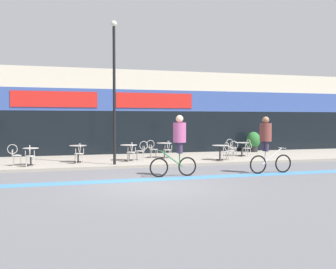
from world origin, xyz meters
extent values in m
plane|color=#5B5B60|center=(0.00, 0.00, 0.00)|extent=(120.00, 120.00, 0.00)
cube|color=gray|center=(0.00, 7.25, 0.06)|extent=(40.00, 5.50, 0.12)
cube|color=beige|center=(0.00, 12.00, 2.42)|extent=(40.00, 4.00, 4.84)
cube|color=black|center=(0.00, 10.03, 1.32)|extent=(38.80, 0.10, 2.40)
cube|color=#334C93|center=(0.00, 10.05, 3.12)|extent=(39.20, 0.14, 1.20)
cube|color=red|center=(-2.73, 9.98, 3.12)|extent=(4.43, 0.08, 0.84)
cube|color=red|center=(2.73, 9.98, 3.12)|extent=(4.43, 0.08, 0.84)
cube|color=#3D7AB7|center=(0.00, 1.30, 0.00)|extent=(36.00, 0.70, 0.01)
cylinder|color=black|center=(-3.78, 5.81, 0.13)|extent=(0.36, 0.36, 0.02)
cylinder|color=black|center=(-3.78, 5.81, 0.47)|extent=(0.07, 0.07, 0.71)
cylinder|color=#ADA8A3|center=(-3.78, 5.81, 0.84)|extent=(0.65, 0.65, 0.02)
cylinder|color=black|center=(-1.78, 6.43, 0.13)|extent=(0.42, 0.42, 0.02)
cylinder|color=black|center=(-1.78, 6.43, 0.49)|extent=(0.07, 0.07, 0.74)
cylinder|color=#ADA8A3|center=(-1.78, 6.43, 0.87)|extent=(0.76, 0.76, 0.02)
cylinder|color=black|center=(0.56, 6.51, 0.13)|extent=(0.43, 0.43, 0.02)
cylinder|color=black|center=(0.56, 6.51, 0.48)|extent=(0.07, 0.07, 0.71)
cylinder|color=#ADA8A3|center=(0.56, 6.51, 0.85)|extent=(0.79, 0.79, 0.02)
cylinder|color=black|center=(2.53, 7.33, 0.13)|extent=(0.42, 0.42, 0.02)
cylinder|color=black|center=(2.53, 7.33, 0.48)|extent=(0.07, 0.07, 0.72)
cylinder|color=#ADA8A3|center=(2.53, 7.33, 0.86)|extent=(0.76, 0.76, 0.02)
cylinder|color=black|center=(4.77, 5.50, 0.13)|extent=(0.42, 0.42, 0.02)
cylinder|color=black|center=(4.77, 5.50, 0.46)|extent=(0.07, 0.07, 0.68)
cylinder|color=#ADA8A3|center=(4.77, 5.50, 0.81)|extent=(0.76, 0.76, 0.02)
cylinder|color=black|center=(6.80, 7.21, 0.13)|extent=(0.41, 0.41, 0.02)
cylinder|color=black|center=(6.80, 7.21, 0.46)|extent=(0.07, 0.07, 0.68)
cylinder|color=#ADA8A3|center=(6.80, 7.21, 0.81)|extent=(0.74, 0.74, 0.02)
cylinder|color=#B7B2AD|center=(-3.78, 5.26, 0.56)|extent=(0.40, 0.40, 0.03)
cylinder|color=#B7B2AD|center=(-3.92, 5.40, 0.33)|extent=(0.03, 0.03, 0.42)
cylinder|color=#B7B2AD|center=(-3.64, 5.40, 0.33)|extent=(0.03, 0.03, 0.42)
cylinder|color=#B7B2AD|center=(-3.91, 5.12, 0.33)|extent=(0.03, 0.03, 0.42)
cylinder|color=#B7B2AD|center=(-3.63, 5.12, 0.33)|extent=(0.03, 0.03, 0.42)
torus|color=#B7B2AD|center=(-3.77, 5.09, 0.82)|extent=(0.03, 0.41, 0.41)
cylinder|color=#B7B2AD|center=(-3.94, 5.09, 0.68)|extent=(0.03, 0.03, 0.23)
cylinder|color=#B7B2AD|center=(-3.60, 5.10, 0.68)|extent=(0.03, 0.03, 0.23)
cylinder|color=#B7B2AD|center=(-4.33, 5.81, 0.56)|extent=(0.40, 0.40, 0.03)
cylinder|color=#B7B2AD|center=(-4.19, 5.95, 0.33)|extent=(0.03, 0.03, 0.42)
cylinder|color=#B7B2AD|center=(-4.18, 5.67, 0.33)|extent=(0.03, 0.03, 0.42)
cylinder|color=#B7B2AD|center=(-4.47, 5.95, 0.33)|extent=(0.03, 0.03, 0.42)
cylinder|color=#B7B2AD|center=(-4.46, 5.67, 0.33)|extent=(0.03, 0.03, 0.42)
torus|color=#B7B2AD|center=(-4.50, 5.81, 0.82)|extent=(0.41, 0.03, 0.41)
cylinder|color=#B7B2AD|center=(-4.50, 5.98, 0.68)|extent=(0.03, 0.03, 0.23)
cylinder|color=#B7B2AD|center=(-4.49, 5.64, 0.68)|extent=(0.03, 0.03, 0.23)
cylinder|color=#B7B2AD|center=(-1.78, 5.88, 0.56)|extent=(0.45, 0.45, 0.03)
cylinder|color=#B7B2AD|center=(-1.94, 6.00, 0.33)|extent=(0.03, 0.03, 0.42)
cylinder|color=#B7B2AD|center=(-1.66, 6.04, 0.33)|extent=(0.03, 0.03, 0.42)
cylinder|color=#B7B2AD|center=(-1.90, 5.72, 0.33)|extent=(0.03, 0.03, 0.42)
cylinder|color=#B7B2AD|center=(-1.62, 5.76, 0.33)|extent=(0.03, 0.03, 0.42)
torus|color=#B7B2AD|center=(-1.76, 5.71, 0.82)|extent=(0.08, 0.41, 0.41)
cylinder|color=#B7B2AD|center=(-1.93, 5.69, 0.68)|extent=(0.03, 0.03, 0.23)
cylinder|color=#B7B2AD|center=(-1.59, 5.73, 0.68)|extent=(0.03, 0.03, 0.23)
cylinder|color=#B7B2AD|center=(0.56, 5.96, 0.56)|extent=(0.40, 0.40, 0.03)
cylinder|color=#B7B2AD|center=(0.42, 6.11, 0.33)|extent=(0.03, 0.03, 0.42)
cylinder|color=#B7B2AD|center=(0.70, 6.10, 0.33)|extent=(0.03, 0.03, 0.42)
cylinder|color=#B7B2AD|center=(0.42, 5.83, 0.33)|extent=(0.03, 0.03, 0.42)
cylinder|color=#B7B2AD|center=(0.70, 5.82, 0.33)|extent=(0.03, 0.03, 0.42)
torus|color=#B7B2AD|center=(0.55, 5.79, 0.82)|extent=(0.03, 0.41, 0.41)
cylinder|color=#B7B2AD|center=(0.38, 5.80, 0.68)|extent=(0.03, 0.03, 0.23)
cylinder|color=#B7B2AD|center=(0.73, 5.79, 0.68)|extent=(0.03, 0.03, 0.23)
cylinder|color=#B7B2AD|center=(1.11, 6.51, 0.56)|extent=(0.40, 0.40, 0.03)
cylinder|color=#B7B2AD|center=(0.97, 6.38, 0.33)|extent=(0.03, 0.03, 0.42)
cylinder|color=#B7B2AD|center=(0.97, 6.66, 0.33)|extent=(0.03, 0.03, 0.42)
cylinder|color=#B7B2AD|center=(1.25, 6.37, 0.33)|extent=(0.03, 0.03, 0.42)
cylinder|color=#B7B2AD|center=(1.25, 6.65, 0.33)|extent=(0.03, 0.03, 0.42)
torus|color=#B7B2AD|center=(1.28, 6.51, 0.82)|extent=(0.41, 0.03, 0.41)
cylinder|color=#B7B2AD|center=(1.27, 6.34, 0.68)|extent=(0.03, 0.03, 0.23)
cylinder|color=#B7B2AD|center=(1.28, 6.68, 0.68)|extent=(0.03, 0.03, 0.23)
cylinder|color=#B7B2AD|center=(2.53, 6.78, 0.56)|extent=(0.40, 0.40, 0.03)
cylinder|color=#B7B2AD|center=(2.39, 6.92, 0.33)|extent=(0.03, 0.03, 0.42)
cylinder|color=#B7B2AD|center=(2.67, 6.92, 0.33)|extent=(0.03, 0.03, 0.42)
cylinder|color=#B7B2AD|center=(2.39, 6.64, 0.33)|extent=(0.03, 0.03, 0.42)
cylinder|color=#B7B2AD|center=(2.67, 6.64, 0.33)|extent=(0.03, 0.03, 0.42)
torus|color=#B7B2AD|center=(2.53, 6.61, 0.82)|extent=(0.03, 0.41, 0.41)
cylinder|color=#B7B2AD|center=(2.36, 6.61, 0.68)|extent=(0.03, 0.03, 0.23)
cylinder|color=#B7B2AD|center=(2.70, 6.61, 0.68)|extent=(0.03, 0.03, 0.23)
cylinder|color=#B7B2AD|center=(1.98, 7.33, 0.56)|extent=(0.40, 0.40, 0.03)
cylinder|color=#B7B2AD|center=(2.12, 7.47, 0.33)|extent=(0.03, 0.03, 0.42)
cylinder|color=#B7B2AD|center=(2.12, 7.19, 0.33)|extent=(0.03, 0.03, 0.42)
cylinder|color=#B7B2AD|center=(1.84, 7.47, 0.33)|extent=(0.03, 0.03, 0.42)
cylinder|color=#B7B2AD|center=(1.84, 7.19, 0.33)|extent=(0.03, 0.03, 0.42)
torus|color=#B7B2AD|center=(1.81, 7.33, 0.82)|extent=(0.41, 0.03, 0.41)
cylinder|color=#B7B2AD|center=(1.81, 7.50, 0.68)|extent=(0.03, 0.03, 0.23)
cylinder|color=#B7B2AD|center=(1.81, 7.15, 0.68)|extent=(0.03, 0.03, 0.23)
cylinder|color=#B7B2AD|center=(4.77, 4.95, 0.56)|extent=(0.42, 0.42, 0.03)
cylinder|color=#B7B2AD|center=(4.62, 5.08, 0.33)|extent=(0.03, 0.03, 0.42)
cylinder|color=#B7B2AD|center=(4.90, 5.10, 0.33)|extent=(0.03, 0.03, 0.42)
cylinder|color=#B7B2AD|center=(4.64, 4.80, 0.33)|extent=(0.03, 0.03, 0.42)
cylinder|color=#B7B2AD|center=(4.91, 4.82, 0.33)|extent=(0.03, 0.03, 0.42)
torus|color=#B7B2AD|center=(4.78, 4.78, 0.82)|extent=(0.05, 0.41, 0.41)
cylinder|color=#B7B2AD|center=(4.61, 4.77, 0.68)|extent=(0.03, 0.03, 0.23)
cylinder|color=#B7B2AD|center=(4.95, 4.79, 0.68)|extent=(0.03, 0.03, 0.23)
cylinder|color=#B7B2AD|center=(5.32, 5.50, 0.56)|extent=(0.45, 0.45, 0.03)
cylinder|color=#B7B2AD|center=(5.16, 5.38, 0.33)|extent=(0.03, 0.03, 0.42)
cylinder|color=#B7B2AD|center=(5.20, 5.66, 0.33)|extent=(0.03, 0.03, 0.42)
cylinder|color=#B7B2AD|center=(5.44, 5.34, 0.33)|extent=(0.03, 0.03, 0.42)
cylinder|color=#B7B2AD|center=(5.48, 5.62, 0.33)|extent=(0.03, 0.03, 0.42)
torus|color=#B7B2AD|center=(5.49, 5.48, 0.82)|extent=(0.41, 0.08, 0.41)
cylinder|color=#B7B2AD|center=(5.46, 5.31, 0.68)|extent=(0.03, 0.03, 0.23)
cylinder|color=#B7B2AD|center=(5.51, 5.64, 0.68)|extent=(0.03, 0.03, 0.23)
cylinder|color=#B7B2AD|center=(6.80, 6.66, 0.56)|extent=(0.41, 0.41, 0.03)
cylinder|color=#B7B2AD|center=(6.65, 6.79, 0.33)|extent=(0.03, 0.03, 0.42)
cylinder|color=#B7B2AD|center=(6.93, 6.80, 0.33)|extent=(0.03, 0.03, 0.42)
cylinder|color=#B7B2AD|center=(6.66, 6.51, 0.33)|extent=(0.03, 0.03, 0.42)
cylinder|color=#B7B2AD|center=(6.94, 6.52, 0.33)|extent=(0.03, 0.03, 0.42)
torus|color=#B7B2AD|center=(6.80, 6.49, 0.82)|extent=(0.04, 0.41, 0.41)
cylinder|color=#B7B2AD|center=(6.63, 6.48, 0.68)|extent=(0.03, 0.03, 0.23)
cylinder|color=#B7B2AD|center=(6.97, 6.49, 0.68)|extent=(0.03, 0.03, 0.23)
cylinder|color=#B7B2AD|center=(6.25, 7.21, 0.56)|extent=(0.42, 0.42, 0.03)
cylinder|color=#B7B2AD|center=(6.38, 7.35, 0.33)|extent=(0.03, 0.03, 0.42)
cylinder|color=#B7B2AD|center=(6.39, 7.07, 0.33)|extent=(0.03, 0.03, 0.42)
cylinder|color=#B7B2AD|center=(6.10, 7.34, 0.33)|extent=(0.03, 0.03, 0.42)
cylinder|color=#B7B2AD|center=(6.11, 7.06, 0.33)|extent=(0.03, 0.03, 0.42)
torus|color=#B7B2AD|center=(6.08, 7.20, 0.82)|extent=(0.41, 0.05, 0.41)
cylinder|color=#B7B2AD|center=(6.07, 7.37, 0.68)|extent=(0.03, 0.03, 0.23)
cylinder|color=#B7B2AD|center=(6.08, 7.03, 0.68)|extent=(0.03, 0.03, 0.23)
cylinder|color=#232326|center=(8.58, 9.20, 0.30)|extent=(0.51, 0.51, 0.36)
ellipsoid|color=#28662D|center=(8.58, 9.20, 0.82)|extent=(0.81, 0.81, 0.97)
cylinder|color=black|center=(-0.33, 5.10, 3.08)|extent=(0.12, 0.12, 5.92)
sphere|color=beige|center=(-0.33, 5.10, 6.11)|extent=(0.26, 0.26, 0.26)
torus|color=black|center=(0.73, 1.75, 0.35)|extent=(0.70, 0.07, 0.70)
torus|color=black|center=(1.81, 1.78, 0.35)|extent=(0.70, 0.07, 0.70)
cylinder|color=#2D753D|center=(1.22, 1.76, 0.64)|extent=(0.84, 0.06, 0.63)
cylinder|color=#2D753D|center=(1.51, 1.77, 0.59)|extent=(0.04, 0.04, 0.49)
cylinder|color=#2D753D|center=(0.79, 1.75, 0.94)|extent=(0.04, 0.48, 0.03)
cylinder|color=#382D47|center=(1.51, 1.68, 1.03)|extent=(0.17, 0.17, 0.39)
cylinder|color=#382D47|center=(1.51, 1.86, 1.03)|extent=(0.17, 0.17, 0.39)
cylinder|color=#A84C7F|center=(1.51, 1.77, 1.59)|extent=(0.48, 0.48, 0.72)
sphere|color=beige|center=(1.51, 1.77, 2.08)|extent=(0.27, 0.27, 0.27)
torus|color=black|center=(5.66, 1.55, 0.35)|extent=(0.71, 0.07, 0.71)
torus|color=black|center=(4.56, 1.52, 0.35)|extent=(0.71, 0.07, 0.71)
cylinder|color=silver|center=(5.16, 1.54, 0.65)|extent=(0.85, 0.06, 0.64)
cylinder|color=silver|center=(4.87, 1.53, 0.60)|extent=(0.04, 0.04, 0.50)
cylinder|color=silver|center=(5.60, 1.55, 0.96)|extent=(0.04, 0.48, 0.03)
cylinder|color=#382D47|center=(4.86, 1.61, 1.04)|extent=(0.16, 0.16, 0.38)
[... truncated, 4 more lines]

